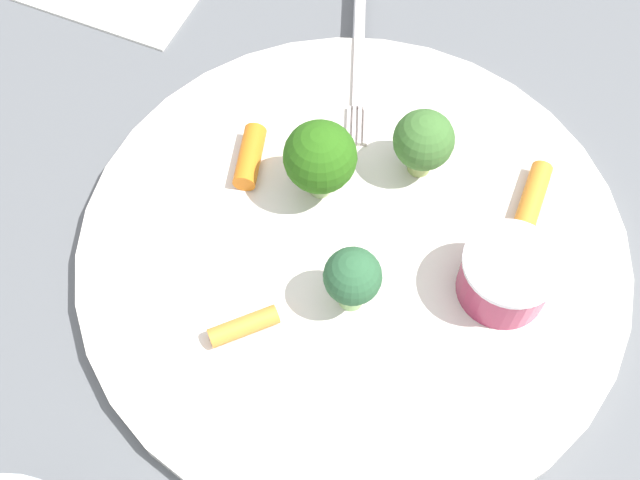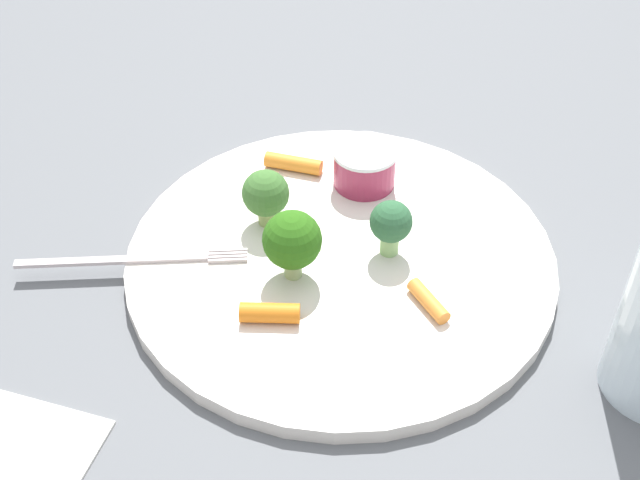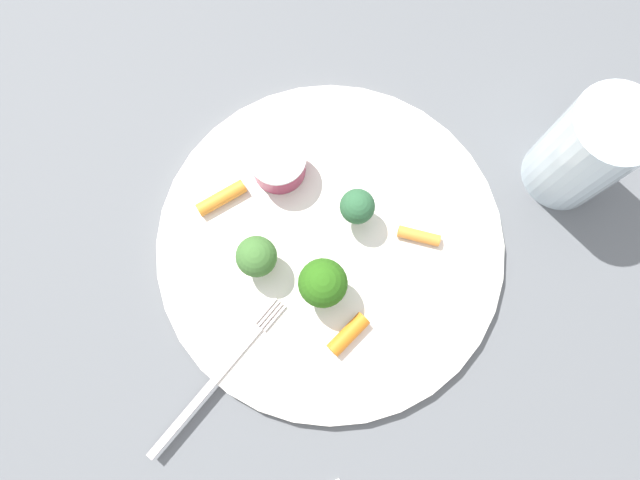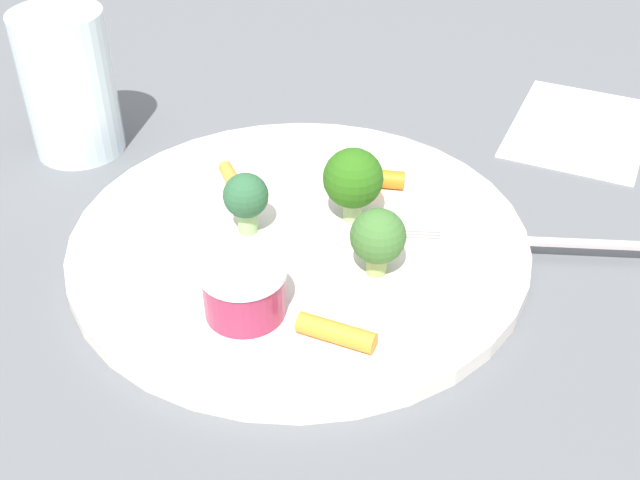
{
  "view_description": "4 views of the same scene",
  "coord_description": "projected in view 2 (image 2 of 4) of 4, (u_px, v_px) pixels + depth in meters",
  "views": [
    {
      "loc": [
        -0.05,
        0.21,
        0.4
      ],
      "look_at": [
        0.02,
        0.01,
        0.03
      ],
      "focal_mm": 44.2,
      "sensor_mm": 36.0,
      "label": 1
    },
    {
      "loc": [
        0.43,
        0.09,
        0.43
      ],
      "look_at": [
        -0.0,
        -0.02,
        0.02
      ],
      "focal_mm": 47.22,
      "sensor_mm": 36.0,
      "label": 2
    },
    {
      "loc": [
        0.09,
        -0.07,
        0.52
      ],
      "look_at": [
        -0.01,
        -0.01,
        0.02
      ],
      "focal_mm": 32.7,
      "sensor_mm": 36.0,
      "label": 3
    },
    {
      "loc": [
        -0.39,
        -0.17,
        0.33
      ],
      "look_at": [
        -0.01,
        -0.02,
        0.02
      ],
      "focal_mm": 43.71,
      "sensor_mm": 36.0,
      "label": 4
    }
  ],
  "objects": [
    {
      "name": "ground_plane",
      "position": [
        340.0,
        265.0,
        0.61
      ],
      "size": [
        2.4,
        2.4,
        0.0
      ],
      "primitive_type": "plane",
      "color": "#585A5E"
    },
    {
      "name": "plate",
      "position": [
        341.0,
        259.0,
        0.61
      ],
      "size": [
        0.31,
        0.31,
        0.01
      ],
      "primitive_type": "cylinder",
      "color": "silver",
      "rests_on": "ground_plane"
    },
    {
      "name": "broccoli_floret_1",
      "position": [
        391.0,
        224.0,
        0.59
      ],
      "size": [
        0.03,
        0.03,
        0.04
      ],
      "color": "#91BE73",
      "rests_on": "plate"
    },
    {
      "name": "broccoli_floret_0",
      "position": [
        266.0,
        194.0,
        0.61
      ],
      "size": [
        0.04,
        0.04,
        0.05
      ],
      "color": "#95A95D",
      "rests_on": "plate"
    },
    {
      "name": "carrot_stick_1",
      "position": [
        428.0,
        301.0,
        0.56
      ],
      "size": [
        0.03,
        0.03,
        0.01
      ],
      "primitive_type": "cylinder",
      "rotation": [
        1.57,
        0.0,
        5.45
      ],
      "color": "orange",
      "rests_on": "plate"
    },
    {
      "name": "carrot_stick_0",
      "position": [
        293.0,
        163.0,
        0.68
      ],
      "size": [
        0.01,
        0.05,
        0.01
      ],
      "primitive_type": "cylinder",
      "rotation": [
        1.57,
        0.0,
        3.1
      ],
      "color": "orange",
      "rests_on": "plate"
    },
    {
      "name": "broccoli_floret_2",
      "position": [
        292.0,
        241.0,
        0.57
      ],
      "size": [
        0.04,
        0.04,
        0.05
      ],
      "color": "#99B374",
      "rests_on": "plate"
    },
    {
      "name": "fork",
      "position": [
        136.0,
        259.0,
        0.6
      ],
      "size": [
        0.06,
        0.16,
        0.0
      ],
      "color": "#BFB1B0",
      "rests_on": "plate"
    },
    {
      "name": "carrot_stick_2",
      "position": [
        270.0,
        313.0,
        0.55
      ],
      "size": [
        0.02,
        0.04,
        0.01
      ],
      "primitive_type": "cylinder",
      "rotation": [
        1.57,
        0.0,
        0.21
      ],
      "color": "orange",
      "rests_on": "plate"
    },
    {
      "name": "sauce_cup",
      "position": [
        367.0,
        167.0,
        0.66
      ],
      "size": [
        0.05,
        0.05,
        0.03
      ],
      "color": "#962848",
      "rests_on": "plate"
    }
  ]
}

